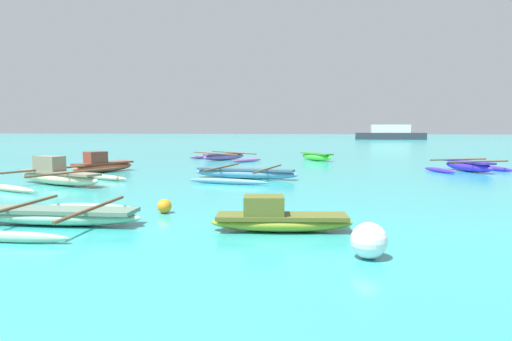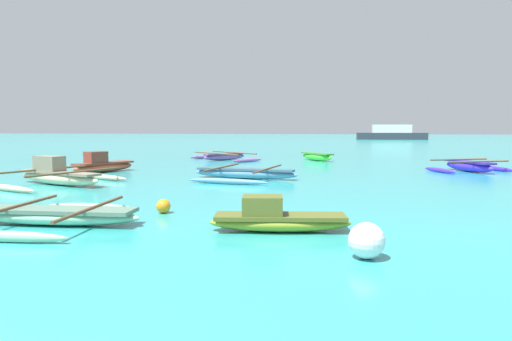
# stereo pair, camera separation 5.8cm
# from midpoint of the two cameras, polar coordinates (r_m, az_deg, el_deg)

# --- Properties ---
(moored_boat_0) EXTENTS (4.19, 4.19, 0.45)m
(moored_boat_0) POSITION_cam_midpoint_polar(r_m,az_deg,el_deg) (17.49, -1.30, -0.37)
(moored_boat_0) COLOR #578FB6
(moored_boat_0) RESTS_ON ground_plane
(moored_boat_1) EXTENTS (3.73, 3.12, 0.53)m
(moored_boat_1) POSITION_cam_midpoint_polar(r_m,az_deg,el_deg) (22.35, 25.13, 0.50)
(moored_boat_1) COLOR #4328E5
(moored_boat_1) RESTS_ON ground_plane
(moored_boat_2) EXTENTS (3.64, 3.14, 0.39)m
(moored_boat_2) POSITION_cam_midpoint_polar(r_m,az_deg,el_deg) (10.22, -23.74, -5.19)
(moored_boat_2) COLOR #8BC5A3
(moored_boat_2) RESTS_ON ground_plane
(moored_boat_3) EXTENTS (2.77, 0.97, 0.68)m
(moored_boat_3) POSITION_cam_midpoint_polar(r_m,az_deg,el_deg) (8.78, 2.84, -6.04)
(moored_boat_3) COLOR olive
(moored_boat_3) RESTS_ON ground_plane
(moored_boat_4) EXTENTS (3.93, 4.55, 0.98)m
(moored_boat_4) POSITION_cam_midpoint_polar(r_m,az_deg,el_deg) (17.11, -23.49, -0.57)
(moored_boat_4) COLOR beige
(moored_boat_4) RESTS_ON ground_plane
(moored_boat_5) EXTENTS (2.13, 2.89, 0.92)m
(moored_boat_5) POSITION_cam_midpoint_polar(r_m,az_deg,el_deg) (21.06, -18.60, 0.67)
(moored_boat_5) COLOR #D04D32
(moored_boat_5) RESTS_ON ground_plane
(moored_boat_6) EXTENTS (2.09, 2.36, 0.46)m
(moored_boat_6) POSITION_cam_midpoint_polar(r_m,az_deg,el_deg) (26.99, 7.70, 1.76)
(moored_boat_6) COLOR #4DE63B
(moored_boat_6) RESTS_ON ground_plane
(moored_boat_7) EXTENTS (4.68, 4.37, 0.46)m
(moored_boat_7) POSITION_cam_midpoint_polar(r_m,az_deg,el_deg) (27.27, -3.87, 1.75)
(moored_boat_7) COLOR #9658AA
(moored_boat_7) RESTS_ON ground_plane
(mooring_buoy_1) EXTENTS (0.56, 0.56, 0.56)m
(mooring_buoy_1) POSITION_cam_midpoint_polar(r_m,az_deg,el_deg) (7.18, 13.88, -8.50)
(mooring_buoy_1) COLOR white
(mooring_buoy_1) RESTS_ON ground_plane
(mooring_buoy_2) EXTENTS (0.33, 0.33, 0.33)m
(mooring_buoy_2) POSITION_cam_midpoint_polar(r_m,az_deg,el_deg) (10.78, -11.34, -4.38)
(mooring_buoy_2) COLOR orange
(mooring_buoy_2) RESTS_ON ground_plane
(distant_ferry) EXTENTS (10.44, 2.30, 2.30)m
(distant_ferry) POSITION_cam_midpoint_polar(r_m,az_deg,el_deg) (73.58, 16.60, 4.46)
(distant_ferry) COLOR #2D333D
(distant_ferry) RESTS_ON ground_plane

